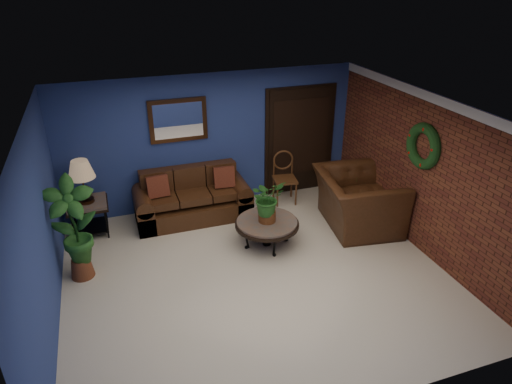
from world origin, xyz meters
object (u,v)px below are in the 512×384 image
object	(u,v)px
coffee_table	(267,224)
armchair	(358,201)
side_chair	(284,174)
end_table	(88,209)
sofa	(192,201)
table_lamp	(82,176)

from	to	relation	value
coffee_table	armchair	world-z (taller)	armchair
side_chair	armchair	world-z (taller)	side_chair
coffee_table	end_table	world-z (taller)	end_table
sofa	coffee_table	bearing A→B (deg)	-54.73
end_table	table_lamp	size ratio (longest dim) A/B	0.92
end_table	armchair	xyz separation A→B (m)	(4.45, -1.23, 0.02)
side_chair	armchair	distance (m)	1.56
coffee_table	end_table	xyz separation A→B (m)	(-2.73, 1.32, 0.07)
coffee_table	table_lamp	world-z (taller)	table_lamp
end_table	coffee_table	bearing A→B (deg)	-25.86
sofa	side_chair	distance (m)	1.84
sofa	end_table	bearing A→B (deg)	-179.13
table_lamp	coffee_table	bearing A→B (deg)	-25.86
table_lamp	armchair	world-z (taller)	table_lamp
armchair	coffee_table	bearing A→B (deg)	101.46
sofa	table_lamp	world-z (taller)	table_lamp
sofa	table_lamp	xyz separation A→B (m)	(-1.78, -0.03, 0.77)
sofa	coffee_table	distance (m)	1.66
table_lamp	side_chair	distance (m)	3.63
coffee_table	side_chair	distance (m)	1.65
sofa	coffee_table	xyz separation A→B (m)	(0.96, -1.35, 0.09)
table_lamp	side_chair	bearing A→B (deg)	1.16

